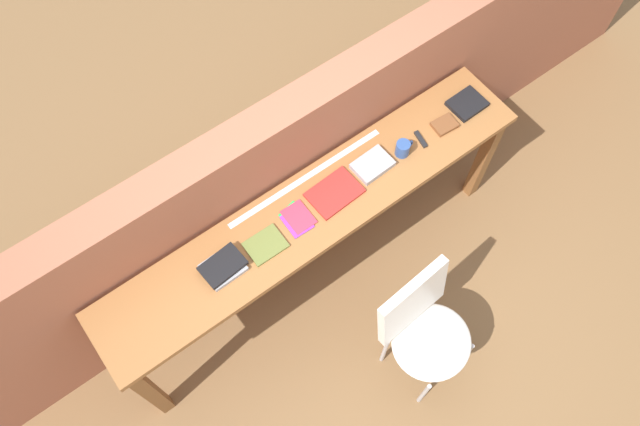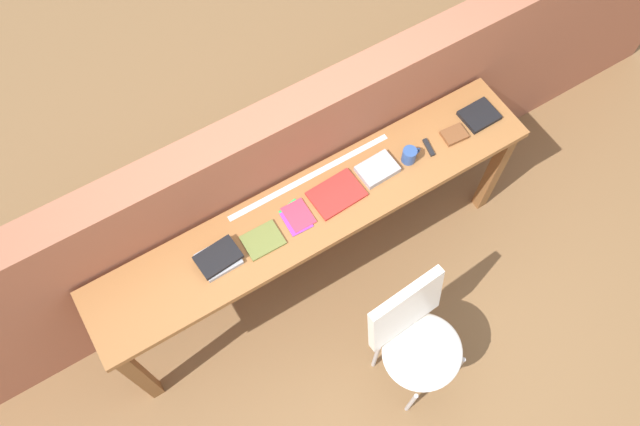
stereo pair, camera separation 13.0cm
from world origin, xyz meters
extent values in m
plane|color=brown|center=(0.00, 0.00, 0.00)|extent=(40.00, 40.00, 0.00)
cube|color=#9E5B42|center=(0.00, 0.64, 0.66)|extent=(6.00, 0.20, 1.31)
cube|color=#996033|center=(0.00, 0.30, 0.86)|extent=(2.50, 0.44, 0.04)
cube|color=brown|center=(-1.19, 0.14, 0.42)|extent=(0.07, 0.07, 0.84)
cube|color=brown|center=(1.19, 0.14, 0.42)|extent=(0.07, 0.07, 0.84)
cube|color=brown|center=(-1.19, 0.46, 0.42)|extent=(0.07, 0.07, 0.84)
cube|color=brown|center=(1.19, 0.46, 0.42)|extent=(0.07, 0.07, 0.84)
ellipsoid|color=silver|center=(0.15, -0.54, 0.45)|extent=(0.47, 0.45, 0.08)
cube|color=silver|center=(0.14, -0.36, 0.69)|extent=(0.45, 0.13, 0.40)
cylinder|color=#B2B2B7|center=(0.00, -0.71, 0.21)|extent=(0.02, 0.02, 0.41)
cylinder|color=#B2B2B7|center=(0.33, -0.69, 0.21)|extent=(0.02, 0.02, 0.41)
cylinder|color=#B2B2B7|center=(-0.02, -0.40, 0.21)|extent=(0.02, 0.02, 0.41)
cylinder|color=#B2B2B7|center=(0.31, -0.38, 0.21)|extent=(0.02, 0.02, 0.41)
cube|color=#9E9EA3|center=(-0.56, 0.30, 0.89)|extent=(0.19, 0.17, 0.02)
cube|color=black|center=(-0.56, 0.30, 0.92)|extent=(0.22, 0.16, 0.02)
cube|color=olive|center=(-0.32, 0.28, 0.89)|extent=(0.19, 0.15, 0.01)
cube|color=green|center=(-0.10, 0.31, 0.88)|extent=(0.14, 0.18, 0.00)
cube|color=purple|center=(-0.12, 0.29, 0.88)|extent=(0.13, 0.15, 0.00)
cube|color=#E5334C|center=(-0.10, 0.30, 0.89)|extent=(0.13, 0.16, 0.00)
cube|color=red|center=(0.13, 0.30, 0.89)|extent=(0.28, 0.21, 0.02)
cube|color=#9E9EA3|center=(0.39, 0.31, 0.90)|extent=(0.21, 0.15, 0.04)
cylinder|color=#2D4C8C|center=(0.58, 0.28, 0.93)|extent=(0.08, 0.08, 0.09)
torus|color=#2D4C8C|center=(0.62, 0.28, 0.93)|extent=(0.06, 0.01, 0.06)
cube|color=black|center=(0.71, 0.29, 0.89)|extent=(0.04, 0.11, 0.02)
cube|color=brown|center=(0.88, 0.28, 0.89)|extent=(0.14, 0.11, 0.02)
cube|color=black|center=(1.07, 0.31, 0.89)|extent=(0.19, 0.17, 0.03)
cube|color=silver|center=(0.07, 0.47, 0.88)|extent=(0.97, 0.03, 0.00)
camera|label=1|loc=(-0.85, -0.89, 3.74)|focal=35.00mm
camera|label=2|loc=(-0.74, -0.96, 3.74)|focal=35.00mm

